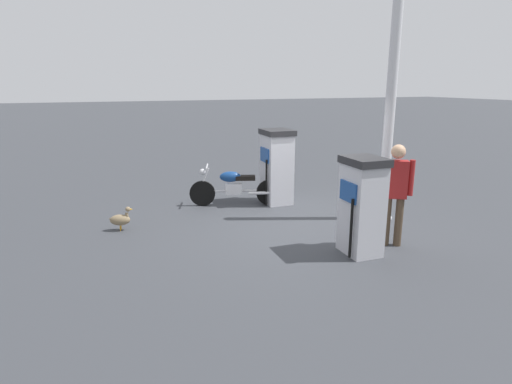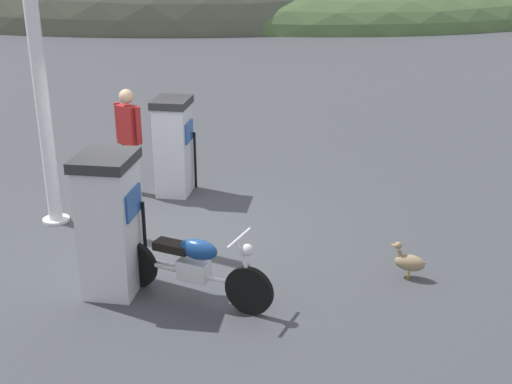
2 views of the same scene
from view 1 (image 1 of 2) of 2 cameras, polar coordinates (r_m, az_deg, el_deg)
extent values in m
plane|color=#383A3F|center=(8.45, 5.35, -4.44)|extent=(120.00, 120.00, 0.00)
cube|color=silver|center=(9.80, 2.80, 3.06)|extent=(0.60, 0.72, 1.58)
cube|color=#1E478C|center=(9.63, 1.17, 4.98)|extent=(0.05, 0.49, 0.32)
cube|color=#262628|center=(9.67, 2.86, 8.02)|extent=(0.66, 0.79, 0.12)
cylinder|color=black|center=(9.54, 1.40, 1.30)|extent=(0.05, 0.05, 1.03)
cube|color=silver|center=(7.06, 13.99, -2.33)|extent=(0.53, 0.66, 1.48)
cube|color=#1E478C|center=(6.83, 12.27, 0.03)|extent=(0.05, 0.45, 0.32)
cube|color=#262628|center=(6.88, 14.39, 4.05)|extent=(0.59, 0.73, 0.12)
cylinder|color=black|center=(6.81, 12.63, -4.83)|extent=(0.05, 0.05, 0.96)
cylinder|color=black|center=(9.71, -7.20, -0.19)|extent=(0.57, 0.25, 0.58)
cylinder|color=black|center=(9.73, 1.74, -0.06)|extent=(0.57, 0.25, 0.58)
cube|color=silver|center=(9.66, -3.03, 0.45)|extent=(0.40, 0.30, 0.24)
cylinder|color=silver|center=(9.68, -2.73, 0.16)|extent=(1.09, 0.41, 0.05)
ellipsoid|color=navy|center=(9.60, -3.47, 2.06)|extent=(0.53, 0.36, 0.24)
cube|color=black|center=(9.61, -1.44, 1.92)|extent=(0.48, 0.33, 0.10)
cylinder|color=silver|center=(9.64, -7.02, 1.54)|extent=(0.26, 0.12, 0.57)
cylinder|color=silver|center=(9.57, -6.60, 3.41)|extent=(0.21, 0.54, 0.04)
sphere|color=silver|center=(9.60, -7.18, 2.70)|extent=(0.18, 0.18, 0.14)
cylinder|color=silver|center=(9.59, 0.62, -0.14)|extent=(0.54, 0.24, 0.07)
cylinder|color=#473828|center=(7.66, 18.58, -3.82)|extent=(0.18, 0.18, 0.85)
cylinder|color=#473828|center=(7.62, 17.10, -3.78)|extent=(0.18, 0.18, 0.85)
cube|color=maroon|center=(7.45, 18.28, 1.63)|extent=(0.41, 0.36, 0.63)
cylinder|color=maroon|center=(7.49, 20.11, 1.79)|extent=(0.12, 0.12, 0.60)
cylinder|color=maroon|center=(7.40, 16.47, 1.95)|extent=(0.12, 0.12, 0.60)
sphere|color=tan|center=(7.37, 18.57, 5.16)|extent=(0.32, 0.32, 0.24)
ellipsoid|color=#847051|center=(8.45, -17.77, -3.59)|extent=(0.41, 0.29, 0.21)
cylinder|color=#847051|center=(8.41, -16.92, -3.17)|extent=(0.07, 0.07, 0.15)
sphere|color=#847051|center=(8.36, -16.81, -2.21)|extent=(0.12, 0.12, 0.09)
cone|color=orange|center=(8.35, -16.38, -2.24)|extent=(0.07, 0.06, 0.04)
cone|color=#847051|center=(8.48, -18.91, -3.40)|extent=(0.09, 0.09, 0.07)
cylinder|color=orange|center=(8.53, -17.64, -4.52)|extent=(0.02, 0.02, 0.10)
cylinder|color=orange|center=(8.46, -17.74, -4.68)|extent=(0.02, 0.02, 0.10)
cylinder|color=silver|center=(8.80, 17.58, 11.11)|extent=(0.20, 0.20, 4.63)
cylinder|color=silver|center=(9.20, 16.50, -3.27)|extent=(0.40, 0.40, 0.04)
camera|label=2|loc=(15.65, -17.01, 18.39)|focal=46.16mm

